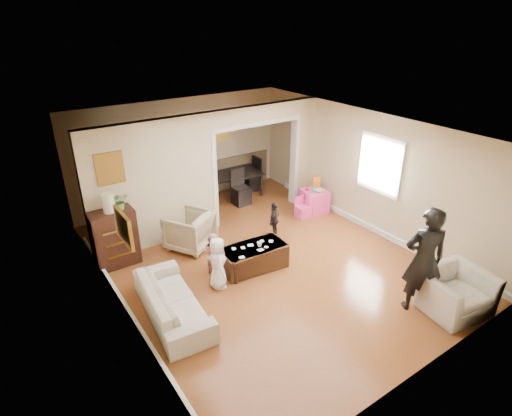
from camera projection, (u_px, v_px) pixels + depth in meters
floor at (262, 259)px, 8.16m from camera, size 7.00×7.00×0.00m
partition_left at (154, 185)px, 8.24m from camera, size 2.75×0.18×2.60m
partition_right at (302, 152)px, 10.20m from camera, size 0.55×0.18×2.60m
partition_header at (256, 113)px, 9.02m from camera, size 2.22×0.18×0.35m
window_pane at (380, 165)px, 8.58m from camera, size 0.03×0.95×1.10m
framed_art_partition at (110, 169)px, 7.50m from camera, size 0.45×0.03×0.55m
framed_art_sofa_wall at (124, 228)px, 5.55m from camera, size 0.03×0.55×0.40m
framed_art_alcove at (220, 130)px, 10.55m from camera, size 0.45×0.03×0.55m
sofa at (172, 300)px, 6.55m from camera, size 0.95×2.02×0.57m
armchair_back at (190, 230)px, 8.43m from camera, size 1.15×1.15×0.78m
armchair_front at (454, 292)px, 6.66m from camera, size 1.18×1.07×0.68m
dresser at (114, 238)px, 7.80m from camera, size 0.81×0.46×1.11m
table_lamp at (108, 203)px, 7.48m from camera, size 0.22×0.22×0.36m
potted_plant at (120, 201)px, 7.59m from camera, size 0.30×0.26×0.33m
coffee_table at (253, 257)px, 7.81m from camera, size 1.28×0.74×0.46m
coffee_cup at (259, 244)px, 7.70m from camera, size 0.10×0.10×0.09m
play_table at (314, 201)px, 10.03m from camera, size 0.65×0.65×0.54m
cereal_box at (316, 183)px, 9.98m from camera, size 0.21×0.10×0.30m
cyan_cup at (313, 191)px, 9.81m from camera, size 0.08×0.08×0.08m
toy_block at (308, 189)px, 9.93m from camera, size 0.09×0.07×0.05m
play_bowl at (320, 191)px, 9.84m from camera, size 0.25×0.25×0.05m
dining_table at (228, 185)px, 10.86m from camera, size 1.92×1.29×0.62m
adult_person at (424, 260)px, 6.46m from camera, size 0.80×0.71×1.83m
child_kneel_a at (218, 263)px, 7.15m from camera, size 0.43×0.54×0.97m
child_kneel_b at (213, 253)px, 7.60m from camera, size 0.40×0.46×0.82m
child_toddler at (274, 220)px, 8.83m from camera, size 0.51×0.43×0.81m
craft_papers at (253, 248)px, 7.68m from camera, size 0.89×0.44×0.00m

